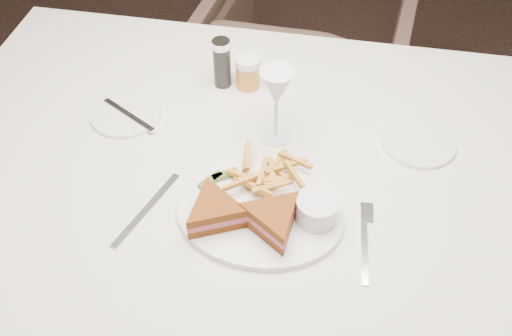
% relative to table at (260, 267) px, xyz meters
% --- Properties ---
extents(ground, '(5.00, 5.00, 0.00)m').
position_rel_table_xyz_m(ground, '(0.12, 0.27, -0.38)').
color(ground, black).
rests_on(ground, ground).
extents(table, '(1.48, 1.00, 0.75)m').
position_rel_table_xyz_m(table, '(0.00, 0.00, 0.00)').
color(table, silver).
rests_on(table, ground).
extents(chair_far, '(0.74, 0.70, 0.70)m').
position_rel_table_xyz_m(chair_far, '(-0.00, 0.90, -0.02)').
color(chair_far, '#48352C').
rests_on(chair_far, ground).
extents(table_setting, '(0.81, 0.62, 0.18)m').
position_rel_table_xyz_m(table_setting, '(0.01, -0.04, 0.41)').
color(table_setting, white).
rests_on(table_setting, table).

